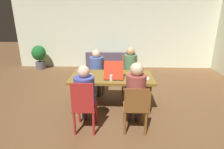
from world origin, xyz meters
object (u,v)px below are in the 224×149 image
(person_3, at_px, (130,67))
(chair_0, at_px, (136,108))
(pizza_box_0, at_px, (114,73))
(plate_2, at_px, (138,74))
(person_0, at_px, (136,91))
(chair_3, at_px, (130,72))
(couch, at_px, (111,64))
(potted_plant, at_px, (39,55))
(drinking_glass_1, at_px, (111,78))
(plate_1, at_px, (144,78))
(drinking_glass_0, at_px, (133,78))
(drinking_glass_2, at_px, (132,69))
(person_1, at_px, (85,92))
(chair_2, at_px, (97,73))
(chair_1, at_px, (84,106))
(plate_0, at_px, (88,75))
(dining_table, at_px, (112,81))
(person_2, at_px, (96,68))

(person_3, bearing_deg, chair_0, -90.00)
(pizza_box_0, xyz_separation_m, plate_2, (0.53, 0.08, -0.04))
(person_0, xyz_separation_m, chair_3, (-0.00, 1.72, -0.21))
(couch, bearing_deg, potted_plant, 176.53)
(chair_3, relative_size, couch, 0.56)
(plate_2, height_order, drinking_glass_1, drinking_glass_1)
(person_3, xyz_separation_m, plate_1, (0.23, -0.93, 0.03))
(person_3, xyz_separation_m, pizza_box_0, (-0.40, -0.73, 0.07))
(drinking_glass_0, bearing_deg, person_0, -87.84)
(person_0, distance_m, drinking_glass_2, 1.11)
(couch, bearing_deg, plate_2, -74.35)
(person_1, height_order, chair_3, person_1)
(chair_2, relative_size, drinking_glass_0, 6.51)
(chair_1, distance_m, person_1, 0.24)
(drinking_glass_0, xyz_separation_m, potted_plant, (-3.28, 3.17, -0.27))
(drinking_glass_2, relative_size, couch, 0.06)
(person_0, xyz_separation_m, pizza_box_0, (-0.40, 0.84, 0.05))
(chair_3, xyz_separation_m, couch, (-0.58, 1.76, -0.25))
(couch, bearing_deg, pizza_box_0, -86.02)
(chair_1, height_order, chair_2, chair_1)
(plate_0, distance_m, potted_plant, 3.68)
(plate_2, distance_m, drinking_glass_2, 0.23)
(dining_table, relative_size, chair_1, 1.82)
(person_1, xyz_separation_m, drinking_glass_1, (0.43, 0.49, 0.09))
(chair_2, height_order, person_3, person_3)
(person_0, height_order, person_3, person_0)
(potted_plant, bearing_deg, person_1, -56.38)
(plate_2, bearing_deg, person_3, 101.86)
(person_0, height_order, chair_1, person_0)
(drinking_glass_1, distance_m, couch, 3.04)
(dining_table, bearing_deg, person_1, -118.42)
(drinking_glass_2, distance_m, potted_plant, 4.18)
(plate_2, bearing_deg, drinking_glass_2, 120.49)
(dining_table, bearing_deg, person_0, -60.96)
(dining_table, relative_size, couch, 1.02)
(dining_table, distance_m, potted_plant, 4.04)
(person_2, xyz_separation_m, drinking_glass_1, (0.43, -1.04, 0.11))
(dining_table, bearing_deg, person_3, 60.55)
(person_2, bearing_deg, drinking_glass_2, -25.16)
(pizza_box_0, bearing_deg, chair_1, -115.58)
(chair_1, relative_size, drinking_glass_2, 9.20)
(person_2, height_order, drinking_glass_2, person_2)
(chair_0, relative_size, drinking_glass_2, 8.30)
(dining_table, relative_size, pizza_box_0, 2.87)
(chair_0, bearing_deg, person_0, 90.00)
(plate_1, distance_m, plate_2, 0.29)
(pizza_box_0, bearing_deg, person_1, -119.28)
(person_0, xyz_separation_m, person_3, (-0.00, 1.57, -0.02))
(plate_1, distance_m, drinking_glass_2, 0.52)
(person_0, distance_m, person_1, 0.87)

